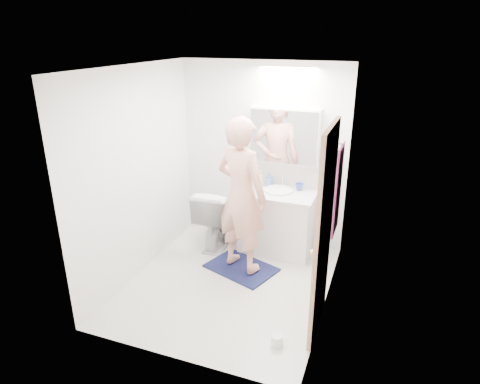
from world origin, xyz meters
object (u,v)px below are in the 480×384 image
at_px(soap_bottle_a, 261,178).
at_px(toothbrush_cup, 299,187).
at_px(vanity_cabinet, 277,223).
at_px(soap_bottle_b, 269,180).
at_px(person, 241,195).
at_px(toilet_paper_roll, 277,340).
at_px(toilet, 218,217).
at_px(medicine_cabinet, 284,136).

distance_m(soap_bottle_a, toothbrush_cup, 0.52).
xyz_separation_m(vanity_cabinet, soap_bottle_b, (-0.17, 0.18, 0.52)).
distance_m(vanity_cabinet, person, 0.88).
relative_size(vanity_cabinet, toilet_paper_roll, 8.18).
height_order(person, soap_bottle_b, person).
bearing_deg(vanity_cabinet, person, -114.00).
distance_m(toothbrush_cup, toilet_paper_roll, 2.08).
xyz_separation_m(soap_bottle_a, toilet_paper_roll, (0.77, -1.88, -0.88)).
relative_size(vanity_cabinet, person, 0.49).
height_order(toilet, soap_bottle_b, soap_bottle_b).
height_order(soap_bottle_b, toothbrush_cup, soap_bottle_b).
bearing_deg(toilet, person, 134.23).
bearing_deg(soap_bottle_b, toilet, -154.20).
xyz_separation_m(toilet, person, (0.51, -0.49, 0.55)).
bearing_deg(toothbrush_cup, soap_bottle_a, -178.88).
relative_size(person, soap_bottle_a, 8.64).
distance_m(medicine_cabinet, soap_bottle_b, 0.62).
distance_m(vanity_cabinet, soap_bottle_a, 0.62).
relative_size(toilet, toothbrush_cup, 8.29).
bearing_deg(toothbrush_cup, vanity_cabinet, -145.64).
bearing_deg(vanity_cabinet, soap_bottle_a, 151.70).
bearing_deg(vanity_cabinet, toilet, -171.62).
height_order(soap_bottle_b, toilet_paper_roll, soap_bottle_b).
bearing_deg(soap_bottle_b, toilet_paper_roll, -70.91).
height_order(toilet, soap_bottle_a, soap_bottle_a).
xyz_separation_m(toilet, soap_bottle_a, (0.50, 0.26, 0.52)).
height_order(vanity_cabinet, soap_bottle_a, soap_bottle_a).
relative_size(medicine_cabinet, toothbrush_cup, 8.89).
bearing_deg(toilet, medicine_cabinet, -159.28).
bearing_deg(toothbrush_cup, toilet_paper_roll, -82.25).
height_order(soap_bottle_a, toothbrush_cup, soap_bottle_a).
relative_size(soap_bottle_a, toothbrush_cup, 2.14).
xyz_separation_m(medicine_cabinet, toilet, (-0.78, -0.32, -1.09)).
relative_size(medicine_cabinet, toilet, 1.07).
relative_size(medicine_cabinet, toilet_paper_roll, 8.00).
xyz_separation_m(medicine_cabinet, soap_bottle_a, (-0.28, -0.06, -0.57)).
height_order(toilet, person, person).
bearing_deg(medicine_cabinet, soap_bottle_b, -170.18).
xyz_separation_m(soap_bottle_a, toothbrush_cup, (0.51, 0.01, -0.06)).
height_order(soap_bottle_a, soap_bottle_b, soap_bottle_a).
distance_m(vanity_cabinet, toilet_paper_roll, 1.83).
relative_size(medicine_cabinet, person, 0.48).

